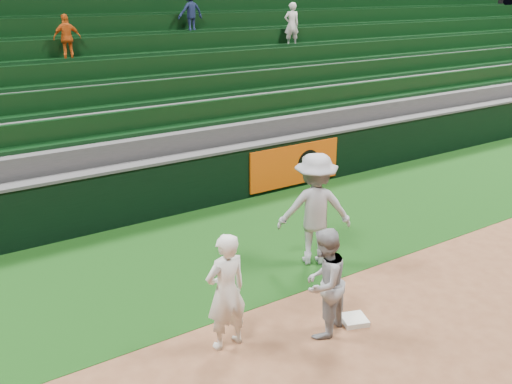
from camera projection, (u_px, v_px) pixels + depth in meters
ground at (337, 318)px, 8.52m from camera, size 70.00×70.00×0.00m
foul_grass at (233, 246)px, 10.87m from camera, size 36.00×4.20×0.01m
first_base at (354, 320)px, 8.39m from camera, size 0.46×0.46×0.08m
first_baseman at (226, 292)px, 7.59m from camera, size 0.63×0.43×1.67m
baserunner at (324, 283)px, 7.89m from camera, size 0.96×0.88×1.60m
base_coach at (315, 209)px, 9.92m from camera, size 1.50×1.29×2.01m
field_wall at (181, 184)px, 12.39m from camera, size 36.00×0.45×1.25m
stadium_seating at (114, 107)px, 14.97m from camera, size 36.00×5.95×4.85m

